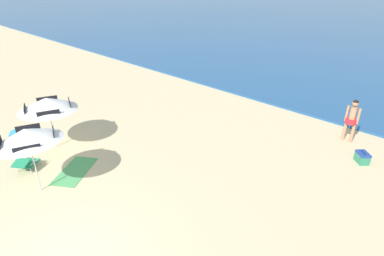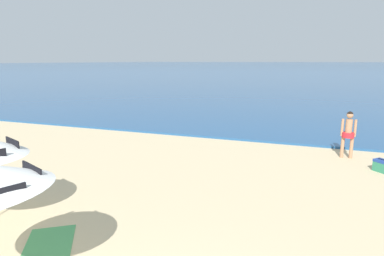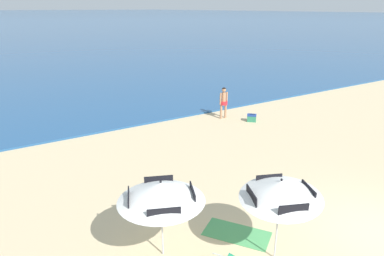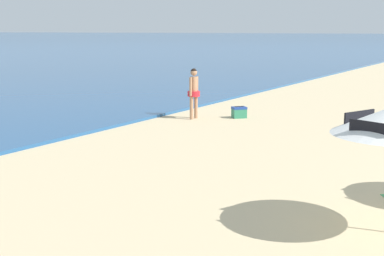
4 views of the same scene
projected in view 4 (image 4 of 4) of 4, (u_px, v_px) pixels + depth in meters
person_standing_near_shore at (194, 90)px, 19.57m from camera, size 0.53×0.44×1.78m
cooler_box at (239, 112)px, 19.89m from camera, size 0.60×0.60×0.43m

